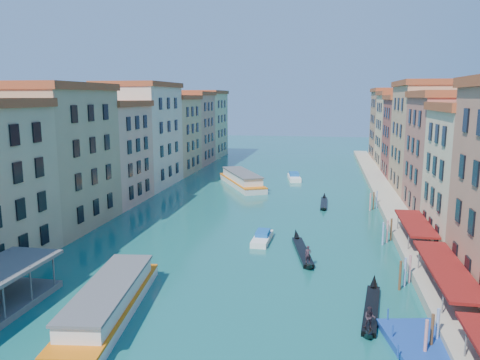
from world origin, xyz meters
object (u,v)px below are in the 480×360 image
Objects in this scene: vaporetto_near at (110,300)px; vaporetto_far at (242,180)px; blue_dock at (420,343)px; gondola_fore at (302,250)px; gondola_right at (371,308)px.

vaporetto_far is at bearing 81.84° from vaporetto_near.
blue_dock is at bearing -94.68° from vaporetto_far.
gondola_fore is at bearing 42.88° from vaporetto_near.
vaporetto_near is at bearing -161.64° from gondola_right.
vaporetto_far reaches higher than gondola_fore.
vaporetto_near is at bearing -140.76° from gondola_fore.
gondola_fore reaches higher than gondola_right.
gondola_right is 5.80m from blue_dock.
vaporetto_near is 1.42× the size of gondola_fore.
vaporetto_near is 2.47× the size of blue_dock.
vaporetto_near reaches higher than blue_dock.
vaporetto_near is at bearing -117.39° from vaporetto_far.
gondola_right reaches higher than blue_dock.
blue_dock is (9.62, -19.14, -0.16)m from gondola_fore.
gondola_right is (21.10, -54.70, -0.85)m from vaporetto_far.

